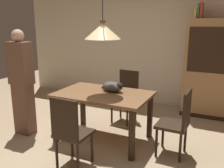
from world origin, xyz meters
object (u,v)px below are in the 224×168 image
object	(u,v)px
chair_right_side	(178,120)
book_yellow_short	(196,13)
chair_far_back	(126,94)
book_green_slim	(199,11)
dining_table	(103,99)
cat_sleeping	(113,87)
chair_near_front	(70,130)
book_red_tall	(202,10)
pendant_lamp	(103,31)
person_standing	(22,83)
hutch_bookcase	(215,71)

from	to	relation	value
chair_right_side	book_yellow_short	bearing A→B (deg)	94.11
chair_far_back	book_green_slim	distance (m)	2.02
dining_table	cat_sleeping	size ratio (longest dim) A/B	3.51
chair_near_front	book_red_tall	distance (m)	3.25
chair_near_front	book_green_slim	world-z (taller)	book_green_slim
book_yellow_short	pendant_lamp	bearing A→B (deg)	-119.05
chair_right_side	book_green_slim	world-z (taller)	book_green_slim
chair_near_front	pendant_lamp	bearing A→B (deg)	89.85
chair_right_side	person_standing	xyz separation A→B (m)	(-2.40, -0.35, 0.34)
dining_table	cat_sleeping	distance (m)	0.25
book_green_slim	chair_far_back	bearing A→B (deg)	-138.52
dining_table	book_yellow_short	size ratio (longest dim) A/B	7.00
dining_table	chair_near_front	world-z (taller)	chair_near_front
chair_right_side	hutch_bookcase	world-z (taller)	hutch_bookcase
chair_right_side	book_red_tall	bearing A→B (deg)	90.94
cat_sleeping	pendant_lamp	size ratio (longest dim) A/B	0.31
cat_sleeping	book_red_tall	world-z (taller)	book_red_tall
cat_sleeping	person_standing	xyz separation A→B (m)	(-1.36, -0.50, 0.02)
hutch_bookcase	chair_right_side	bearing A→B (deg)	-99.42
hutch_bookcase	pendant_lamp	bearing A→B (deg)	-128.46
person_standing	book_yellow_short	bearing A→B (deg)	43.48
chair_right_side	chair_far_back	bearing A→B (deg)	141.84
chair_right_side	book_red_tall	size ratio (longest dim) A/B	3.32
chair_right_side	hutch_bookcase	size ratio (longest dim) A/B	0.50
pendant_lamp	book_red_tall	xyz separation A→B (m)	(1.10, 1.80, 0.33)
hutch_bookcase	book_yellow_short	xyz separation A→B (m)	(-0.43, 0.00, 1.05)
chair_near_front	book_yellow_short	world-z (taller)	book_yellow_short
cat_sleeping	person_standing	distance (m)	1.45
chair_right_side	person_standing	size ratio (longest dim) A/B	0.55
pendant_lamp	cat_sleeping	bearing A→B (deg)	57.21
chair_near_front	hutch_bookcase	distance (m)	3.06
cat_sleeping	hutch_bookcase	distance (m)	2.13
chair_right_side	pendant_lamp	size ratio (longest dim) A/B	0.72
chair_right_side	person_standing	bearing A→B (deg)	-171.68
hutch_bookcase	book_green_slim	distance (m)	1.15
pendant_lamp	book_yellow_short	size ratio (longest dim) A/B	6.50
dining_table	chair_far_back	distance (m)	0.89
book_red_tall	book_green_slim	bearing A→B (deg)	180.00
chair_far_back	chair_near_front	world-z (taller)	same
chair_near_front	book_green_slim	distance (m)	3.23
chair_far_back	chair_right_side	world-z (taller)	same
cat_sleeping	hutch_bookcase	xyz separation A→B (m)	(1.33, 1.65, 0.06)
book_red_tall	person_standing	size ratio (longest dim) A/B	0.17
chair_right_side	book_green_slim	distance (m)	2.32
chair_right_side	cat_sleeping	bearing A→B (deg)	172.02
book_green_slim	book_red_tall	size ratio (longest dim) A/B	0.93
chair_right_side	pendant_lamp	bearing A→B (deg)	179.90
book_red_tall	person_standing	xyz separation A→B (m)	(-2.37, -2.15, -1.14)
pendant_lamp	book_green_slim	size ratio (longest dim) A/B	5.00
book_yellow_short	book_green_slim	size ratio (longest dim) A/B	0.77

